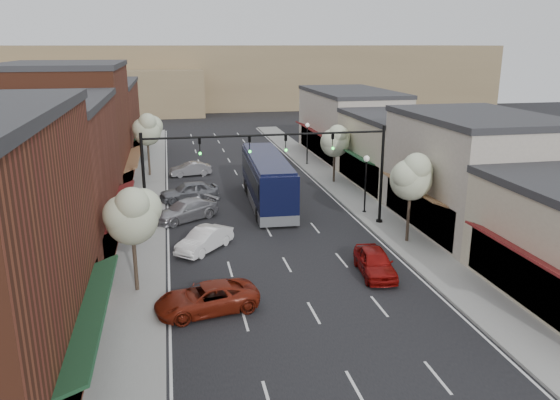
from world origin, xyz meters
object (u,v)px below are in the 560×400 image
parked_car_d (189,191)px  parked_car_c (185,210)px  parked_car_e (190,169)px  signal_mast_left (181,169)px  tree_right_near (412,175)px  lamp_post_near (366,175)px  lamp_post_far (307,137)px  coach_bus (267,180)px  parked_car_b (205,240)px  tree_right_far (336,140)px  parked_car_a (207,298)px  tree_left_near (132,214)px  signal_mast_right (349,161)px  tree_left_far (147,129)px  red_hatchback (375,262)px

parked_car_d → parked_car_c: bearing=-16.4°
parked_car_e → signal_mast_left: bearing=-13.0°
tree_right_near → parked_car_d: bearing=136.3°
signal_mast_left → lamp_post_near: bearing=10.6°
signal_mast_left → lamp_post_far: signal_mast_left is taller
coach_bus → signal_mast_left: bearing=-133.7°
parked_car_b → parked_car_c: bearing=139.1°
parked_car_d → parked_car_e: bearing=166.0°
tree_right_far → lamp_post_far: size_ratio=1.22×
lamp_post_far → parked_car_e: (-12.26, -2.45, -2.36)m
parked_car_d → parked_car_e: 8.91m
signal_mast_left → coach_bus: 9.70m
tree_right_far → lamp_post_near: bearing=-93.3°
signal_mast_left → parked_car_e: bearing=86.2°
tree_right_far → parked_car_a: 26.57m
tree_left_near → parked_car_e: (3.80, 25.61, -3.57)m
lamp_post_near → parked_car_c: lamp_post_near is taller
signal_mast_right → parked_car_c: size_ratio=1.64×
coach_bus → parked_car_e: (-5.57, 11.08, -1.36)m
tree_left_far → lamp_post_far: bearing=7.3°
signal_mast_right → coach_bus: signal_mast_right is taller
signal_mast_right → parked_car_d: bearing=140.7°
tree_left_near → red_hatchback: bearing=-1.2°
tree_left_near → parked_car_b: (3.77, 5.31, -3.52)m
coach_bus → parked_car_c: (-6.54, -2.87, -1.28)m
coach_bus → red_hatchback: (3.34, -14.80, -1.28)m
red_hatchback → parked_car_b: size_ratio=1.01×
tree_right_far → parked_car_b: (-12.83, -14.69, -3.29)m
tree_left_far → lamp_post_near: tree_left_far is taller
lamp_post_far → parked_car_e: size_ratio=1.13×
signal_mast_left → parked_car_d: (0.68, 8.66, -3.82)m
parked_car_c → tree_left_near: bearing=-45.2°
coach_bus → parked_car_a: (-6.06, -17.30, -1.33)m
parked_car_d → lamp_post_far: bearing=120.8°
red_hatchback → parked_car_e: (-8.91, 25.87, -0.09)m
tree_right_far → red_hatchback: 20.89m
tree_left_far → signal_mast_left: bearing=-81.7°
red_hatchback → parked_car_c: 15.49m
signal_mast_left → tree_left_near: (-2.63, -8.05, -0.40)m
parked_car_d → parked_car_e: size_ratio=1.20×
parked_car_b → signal_mast_left: bearing=153.1°
lamp_post_near → parked_car_c: bearing=175.2°
tree_right_far → parked_car_e: tree_right_far is taller
coach_bus → red_hatchback: 15.23m
lamp_post_near → red_hatchback: (-3.35, -10.82, -2.27)m
tree_left_far → tree_right_near: bearing=-53.0°
tree_right_near → red_hatchback: tree_right_near is taller
tree_right_far → red_hatchback: bearing=-100.9°
tree_left_far → parked_car_d: bearing=-70.4°
parked_car_b → signal_mast_right: bearing=55.9°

